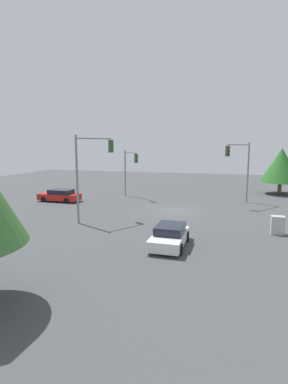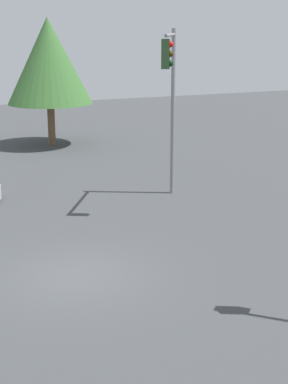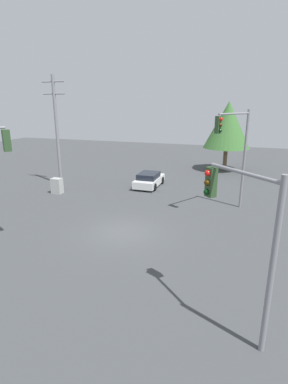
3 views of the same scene
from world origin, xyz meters
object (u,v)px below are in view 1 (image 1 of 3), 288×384
object	(u,v)px
sedan_red	(60,196)
traffic_signal_cross	(240,162)
traffic_signal_aux	(130,165)
sedan_white	(170,236)
traffic_signal_main	(91,164)
electrical_cabinet	(278,225)

from	to	relation	value
sedan_red	traffic_signal_cross	bearing A→B (deg)	-78.15
traffic_signal_cross	traffic_signal_aux	world-z (taller)	traffic_signal_cross
sedan_red	traffic_signal_aux	bearing A→B (deg)	-53.77
sedan_red	traffic_signal_aux	size ratio (longest dim) A/B	0.81
sedan_white	traffic_signal_main	xyz separation A→B (m)	(-7.43, 4.39, 4.08)
traffic_signal_cross	sedan_white	bearing A→B (deg)	19.91
sedan_white	traffic_signal_main	size ratio (longest dim) A/B	0.58
traffic_signal_cross	electrical_cabinet	bearing A→B (deg)	48.28
sedan_white	sedan_red	bearing A→B (deg)	-37.44
traffic_signal_main	electrical_cabinet	xyz separation A→B (m)	(14.16, 0.16, -4.06)
traffic_signal_main	sedan_white	bearing A→B (deg)	-89.48
sedan_white	traffic_signal_aux	distance (m)	18.39
sedan_red	electrical_cabinet	bearing A→B (deg)	-107.47
traffic_signal_main	traffic_signal_aux	distance (m)	11.83
sedan_red	electrical_cabinet	distance (m)	22.56
sedan_white	electrical_cabinet	world-z (taller)	sedan_white
traffic_signal_cross	sedan_red	bearing A→B (deg)	-42.55
traffic_signal_main	traffic_signal_cross	size ratio (longest dim) A/B	1.07
sedan_red	traffic_signal_main	bearing A→B (deg)	-133.33
traffic_signal_cross	traffic_signal_aux	size ratio (longest dim) A/B	1.16
traffic_signal_main	traffic_signal_aux	world-z (taller)	traffic_signal_main
sedan_white	traffic_signal_cross	distance (m)	16.37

